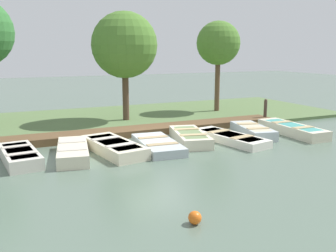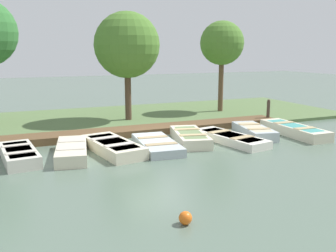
{
  "view_description": "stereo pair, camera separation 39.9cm",
  "coord_description": "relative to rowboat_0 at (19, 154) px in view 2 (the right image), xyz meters",
  "views": [
    {
      "loc": [
        13.42,
        -5.49,
        3.57
      ],
      "look_at": [
        0.33,
        0.43,
        0.65
      ],
      "focal_mm": 40.0,
      "sensor_mm": 36.0,
      "label": 1
    },
    {
      "loc": [
        13.58,
        -5.12,
        3.57
      ],
      "look_at": [
        0.33,
        0.43,
        0.65
      ],
      "focal_mm": 40.0,
      "sensor_mm": 36.0,
      "label": 2
    }
  ],
  "objects": [
    {
      "name": "ground_plane",
      "position": [
        -0.77,
        5.06,
        -0.21
      ],
      "size": [
        80.0,
        80.0,
        0.0
      ],
      "primitive_type": "plane",
      "color": "#566B5B"
    },
    {
      "name": "shore_bank",
      "position": [
        -5.77,
        5.06,
        -0.13
      ],
      "size": [
        8.0,
        24.0,
        0.15
      ],
      "color": "#567042",
      "rests_on": "ground_plane"
    },
    {
      "name": "dock_walkway",
      "position": [
        -2.25,
        5.06,
        -0.06
      ],
      "size": [
        1.23,
        13.39,
        0.29
      ],
      "color": "brown",
      "rests_on": "ground_plane"
    },
    {
      "name": "rowboat_0",
      "position": [
        0.0,
        0.0,
        0.0
      ],
      "size": [
        2.79,
        1.28,
        0.42
      ],
      "rotation": [
        0.0,
        0.0,
        0.11
      ],
      "color": "beige",
      "rests_on": "ground_plane"
    },
    {
      "name": "rowboat_1",
      "position": [
        0.21,
        1.66,
        0.01
      ],
      "size": [
        3.0,
        1.47,
        0.44
      ],
      "rotation": [
        0.0,
        0.0,
        -0.17
      ],
      "color": "beige",
      "rests_on": "ground_plane"
    },
    {
      "name": "rowboat_2",
      "position": [
        0.18,
        3.09,
        0.0
      ],
      "size": [
        3.3,
        1.7,
        0.43
      ],
      "rotation": [
        0.0,
        0.0,
        0.17
      ],
      "color": "beige",
      "rests_on": "ground_plane"
    },
    {
      "name": "rowboat_3",
      "position": [
        0.34,
        4.72,
        -0.05
      ],
      "size": [
        3.04,
        1.49,
        0.33
      ],
      "rotation": [
        0.0,
        0.0,
        -0.08
      ],
      "color": "#B2BCC1",
      "rests_on": "ground_plane"
    },
    {
      "name": "rowboat_4",
      "position": [
        -0.07,
        6.26,
        0.01
      ],
      "size": [
        3.01,
        1.74,
        0.44
      ],
      "rotation": [
        0.0,
        0.0,
        -0.23
      ],
      "color": "beige",
      "rests_on": "ground_plane"
    },
    {
      "name": "rowboat_5",
      "position": [
        0.5,
        7.76,
        -0.05
      ],
      "size": [
        3.51,
        1.73,
        0.33
      ],
      "rotation": [
        0.0,
        0.0,
        0.2
      ],
      "color": "silver",
      "rests_on": "ground_plane"
    },
    {
      "name": "rowboat_6",
      "position": [
        -0.02,
        9.25,
        0.0
      ],
      "size": [
        2.76,
        1.53,
        0.43
      ],
      "rotation": [
        0.0,
        0.0,
        -0.21
      ],
      "color": "#B2BCC1",
      "rests_on": "ground_plane"
    },
    {
      "name": "rowboat_7",
      "position": [
        0.47,
        10.96,
        0.01
      ],
      "size": [
        3.45,
        1.08,
        0.44
      ],
      "rotation": [
        0.0,
        0.0,
        -0.02
      ],
      "color": "beige",
      "rests_on": "ground_plane"
    },
    {
      "name": "mooring_post_far",
      "position": [
        -2.12,
        11.58,
        0.4
      ],
      "size": [
        0.16,
        0.16,
        1.2
      ],
      "color": "#47382D",
      "rests_on": "ground_plane"
    },
    {
      "name": "buoy",
      "position": [
        6.27,
        3.07,
        -0.07
      ],
      "size": [
        0.28,
        0.28,
        0.28
      ],
      "color": "orange",
      "rests_on": "ground_plane"
    },
    {
      "name": "park_tree_left",
      "position": [
        -4.99,
        5.25,
        3.58
      ],
      "size": [
        3.19,
        3.19,
        5.41
      ],
      "color": "#4C3828",
      "rests_on": "ground_plane"
    },
    {
      "name": "park_tree_center",
      "position": [
        -5.58,
        10.89,
        3.71
      ],
      "size": [
        2.43,
        2.43,
        5.17
      ],
      "color": "brown",
      "rests_on": "ground_plane"
    }
  ]
}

